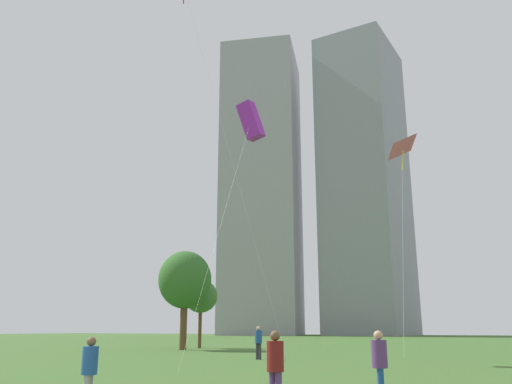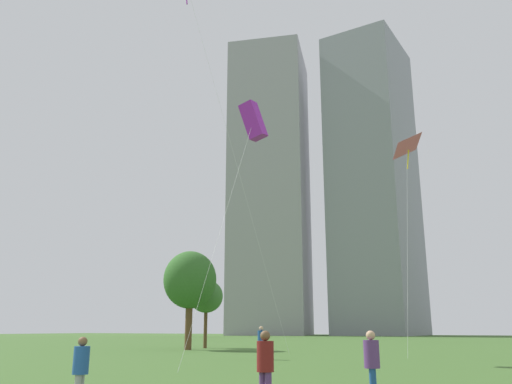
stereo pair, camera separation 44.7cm
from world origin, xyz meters
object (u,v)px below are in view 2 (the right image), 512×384
object	(u,v)px
person_standing_5	(81,367)
person_standing_6	(261,340)
park_tree_1	(190,280)
distant_highrise_0	(374,182)
distant_highrise_1	(271,187)
person_standing_4	(265,364)
person_standing_2	(372,361)
park_tree_0	(206,297)
kite_flying_0	(407,147)
kite_flying_3	(253,121)

from	to	relation	value
person_standing_5	person_standing_6	world-z (taller)	person_standing_6
person_standing_5	park_tree_1	distance (m)	33.20
park_tree_1	distant_highrise_0	size ratio (longest dim) A/B	0.10
park_tree_1	person_standing_6	bearing A→B (deg)	-38.43
park_tree_1	distant_highrise_1	size ratio (longest dim) A/B	0.10
person_standing_4	person_standing_5	world-z (taller)	person_standing_4
person_standing_2	park_tree_0	xyz separation A→B (m)	(-23.41, 28.11, 3.57)
person_standing_6	distant_highrise_0	bearing A→B (deg)	-67.44
kite_flying_0	park_tree_0	size ratio (longest dim) A/B	2.85
person_standing_6	kite_flying_3	distance (m)	13.40
kite_flying_0	distant_highrise_0	size ratio (longest dim) A/B	0.22
distant_highrise_1	park_tree_0	bearing A→B (deg)	-83.39
distant_highrise_0	distant_highrise_1	xyz separation A→B (m)	(-27.43, -6.18, 0.64)
kite_flying_0	person_standing_6	bearing A→B (deg)	-111.32
person_standing_2	person_standing_5	xyz separation A→B (m)	(-5.38, -3.93, -0.07)
park_tree_0	distant_highrise_1	size ratio (longest dim) A/B	0.08
person_standing_4	kite_flying_0	world-z (taller)	kite_flying_0
person_standing_2	park_tree_1	distance (m)	33.30
kite_flying_3	person_standing_5	bearing A→B (deg)	-72.73
kite_flying_3	park_tree_1	distance (m)	17.31
person_standing_4	park_tree_1	size ratio (longest dim) A/B	0.21
kite_flying_3	distant_highrise_0	xyz separation A→B (m)	(-20.89, 105.09, 24.69)
person_standing_5	person_standing_6	distance (m)	19.56
person_standing_2	person_standing_6	size ratio (longest dim) A/B	0.91
person_standing_4	person_standing_6	bearing A→B (deg)	-44.53
park_tree_1	distant_highrise_0	xyz separation A→B (m)	(-9.53, 95.42, 33.47)
person_standing_5	park_tree_1	world-z (taller)	park_tree_1
park_tree_0	kite_flying_0	bearing A→B (deg)	6.03
person_standing_6	park_tree_0	world-z (taller)	park_tree_0
person_standing_5	person_standing_2	bearing A→B (deg)	-75.56
person_standing_2	distant_highrise_0	size ratio (longest dim) A/B	0.02
distant_highrise_0	distant_highrise_1	bearing A→B (deg)	-163.81
person_standing_2	distant_highrise_1	size ratio (longest dim) A/B	0.02
distant_highrise_0	person_standing_5	bearing A→B (deg)	-74.35
park_tree_1	kite_flying_3	bearing A→B (deg)	-40.42
kite_flying_0	kite_flying_3	world-z (taller)	kite_flying_0
person_standing_4	distant_highrise_1	xyz separation A→B (m)	(-57.69, 115.53, 38.81)
distant_highrise_1	person_standing_4	bearing A→B (deg)	-79.75
person_standing_6	park_tree_0	xyz separation A→B (m)	(-12.64, 13.25, 3.47)
distant_highrise_0	person_standing_6	bearing A→B (deg)	-75.06
kite_flying_3	park_tree_0	world-z (taller)	kite_flying_3
person_standing_2	person_standing_5	world-z (taller)	person_standing_2
person_standing_6	kite_flying_0	bearing A→B (deg)	-100.21
person_standing_4	person_standing_5	size ratio (longest dim) A/B	1.09
person_standing_6	park_tree_1	size ratio (longest dim) A/B	0.23
kite_flying_0	park_tree_1	xyz separation A→B (m)	(-17.62, -5.94, -10.84)
person_standing_2	kite_flying_0	bearing A→B (deg)	176.43
kite_flying_0	person_standing_4	bearing A→B (deg)	-84.49
kite_flying_3	distant_highrise_1	size ratio (longest dim) A/B	0.20
person_standing_6	kite_flying_0	world-z (taller)	kite_flying_0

